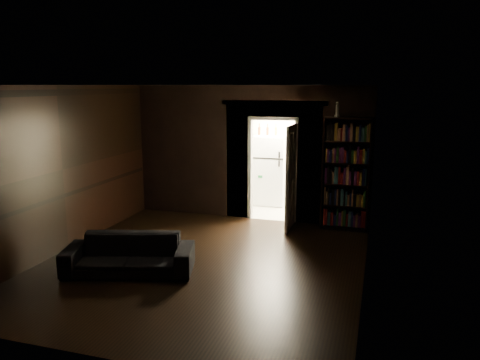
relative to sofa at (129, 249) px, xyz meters
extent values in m
plane|color=black|center=(0.94, 0.62, -0.37)|extent=(5.50, 5.50, 0.00)
cube|color=black|center=(-0.29, 3.42, 1.03)|extent=(2.55, 0.10, 2.80)
cube|color=black|center=(2.66, 3.42, 1.03)|extent=(1.55, 0.10, 2.80)
cube|color=black|center=(1.44, 3.42, 2.08)|extent=(0.90, 0.10, 0.70)
cube|color=black|center=(-1.56, 0.62, 1.03)|extent=(0.02, 5.50, 2.80)
cube|color=black|center=(3.44, 0.62, 1.03)|extent=(0.02, 5.50, 2.80)
cube|color=black|center=(0.94, -2.13, 1.03)|extent=(5.00, 0.02, 2.80)
cube|color=beige|center=(0.94, 0.62, 2.43)|extent=(5.00, 5.50, 0.02)
cube|color=white|center=(1.44, 3.36, 0.68)|extent=(1.04, 0.06, 2.17)
cube|color=#B8B2A0|center=(1.44, 4.27, -0.42)|extent=(2.20, 1.80, 0.10)
cube|color=beige|center=(1.44, 5.12, 0.83)|extent=(2.20, 0.10, 2.40)
cube|color=beige|center=(0.39, 4.27, 0.83)|extent=(0.10, 1.60, 2.40)
cube|color=beige|center=(2.49, 4.27, 0.83)|extent=(0.10, 1.60, 2.40)
cube|color=beige|center=(1.44, 4.27, 2.08)|extent=(2.20, 1.80, 0.10)
cube|color=#D67388|center=(1.44, 5.06, 1.85)|extent=(2.00, 0.04, 0.26)
imported|color=black|center=(0.00, 0.00, 0.00)|extent=(2.08, 1.33, 0.74)
cube|color=black|center=(2.94, 3.21, 0.73)|extent=(0.95, 0.54, 2.20)
cube|color=white|center=(1.09, 4.73, 0.46)|extent=(0.90, 0.86, 1.65)
cube|color=white|center=(1.91, 2.92, 0.66)|extent=(0.05, 0.85, 2.05)
cube|color=white|center=(2.72, 3.23, 1.98)|extent=(0.11, 0.11, 0.29)
cube|color=black|center=(1.01, 4.69, 1.42)|extent=(0.66, 0.33, 0.27)
camera|label=1|loc=(3.57, -5.94, 2.43)|focal=35.00mm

